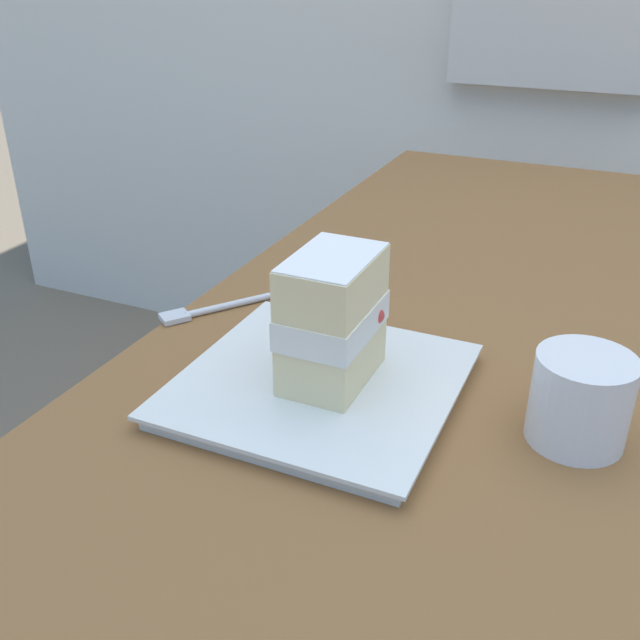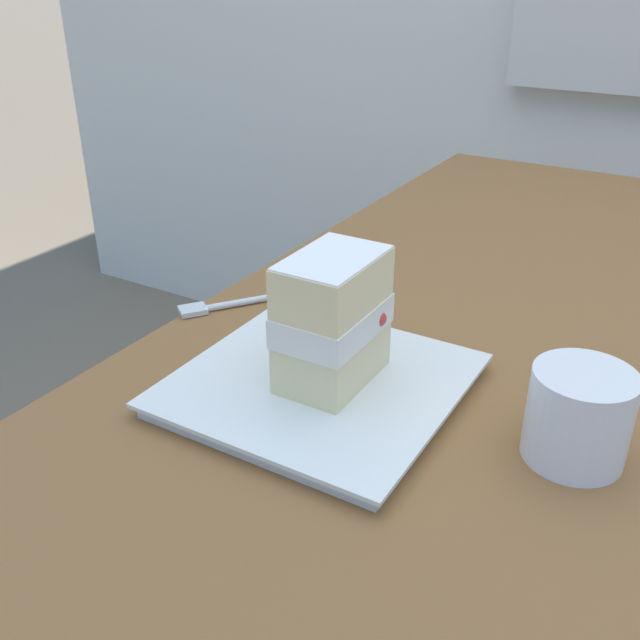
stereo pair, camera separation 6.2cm
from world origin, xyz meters
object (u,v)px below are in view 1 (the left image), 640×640
object	(u,v)px
patio_table	(553,487)
coffee_cup	(581,398)
dessert_plate	(320,385)
cake_slice	(332,319)
dessert_fork	(221,307)

from	to	relation	value
patio_table	coffee_cup	world-z (taller)	coffee_cup
dessert_plate	patio_table	bearing A→B (deg)	-72.44
cake_slice	coffee_cup	world-z (taller)	cake_slice
dessert_plate	coffee_cup	distance (m)	0.22
dessert_plate	cake_slice	size ratio (longest dim) A/B	2.06
coffee_cup	dessert_plate	bearing A→B (deg)	96.18
dessert_plate	dessert_fork	world-z (taller)	dessert_plate
patio_table	dessert_plate	world-z (taller)	dessert_plate
dessert_plate	cake_slice	world-z (taller)	cake_slice
cake_slice	dessert_fork	size ratio (longest dim) A/B	0.81
patio_table	cake_slice	world-z (taller)	cake_slice
dessert_fork	patio_table	bearing A→B (deg)	-96.29
patio_table	dessert_plate	bearing A→B (deg)	107.56
cake_slice	patio_table	bearing A→B (deg)	-73.33
dessert_plate	dessert_fork	distance (m)	0.20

